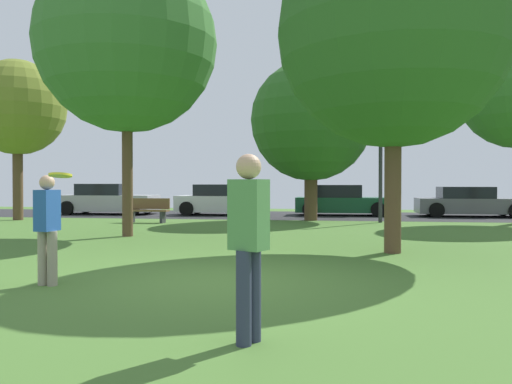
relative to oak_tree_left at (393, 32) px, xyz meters
The scene contains 15 objects.
ground_plane 6.51m from the oak_tree_left, 129.53° to the right, with size 44.00×44.00×0.00m, color #47702D.
road_strip 13.59m from the oak_tree_left, 103.27° to the left, with size 44.00×6.40×0.01m, color #28282B.
oak_tree_left is the anchor object (origin of this frame).
maple_tree_far 15.76m from the oak_tree_left, 150.48° to the left, with size 3.75×3.75×6.35m.
maple_tree_near 9.64m from the oak_tree_left, 103.15° to the left, with size 4.75×4.75×6.31m.
oak_tree_center 7.29m from the oak_tree_left, 160.80° to the left, with size 4.92×4.92×7.77m.
person_catcher 7.72m from the oak_tree_left, 106.43° to the right, with size 0.38×0.33×1.72m.
person_bystander 7.75m from the oak_tree_left, 140.23° to the right, with size 0.30×0.35×1.57m.
frisbee_disc 7.62m from the oak_tree_left, 128.88° to the right, with size 0.32×0.32×0.07m.
parked_car_silver 17.43m from the oak_tree_left, 134.72° to the left, with size 4.56×2.01×1.44m.
parked_car_white 14.41m from the oak_tree_left, 117.70° to the left, with size 4.14×2.03×1.41m.
parked_car_green 13.47m from the oak_tree_left, 94.23° to the left, with size 4.25×2.02×1.39m.
parked_car_grey 14.14m from the oak_tree_left, 70.39° to the left, with size 4.55×2.10×1.31m.
park_bench 11.60m from the oak_tree_left, 138.32° to the left, with size 1.60×0.45×0.90m.
street_lamp_post 8.97m from the oak_tree_left, 87.17° to the left, with size 0.14×0.14×4.50m, color #2D2D33.
Camera 1 is at (1.81, -7.61, 1.45)m, focal length 36.52 mm.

